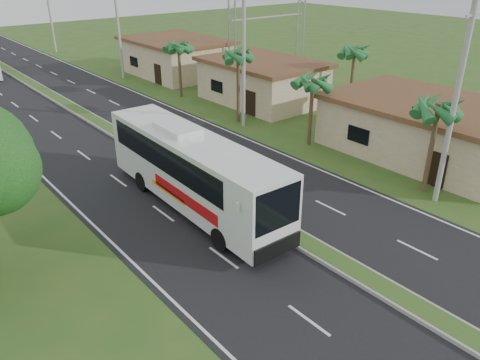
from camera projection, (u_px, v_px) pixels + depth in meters
ground at (369, 282)px, 18.74m from camera, size 180.00×180.00×0.00m
road_asphalt at (132, 143)px, 32.65m from camera, size 14.00×160.00×0.02m
median_strip at (132, 142)px, 32.61m from camera, size 1.20×160.00×0.18m
lane_edge_left at (34, 168)px, 28.81m from camera, size 0.12×160.00×0.01m
lane_edge_right at (209, 123)px, 36.50m from camera, size 0.12×160.00×0.01m
shop_near at (428, 128)px, 30.19m from camera, size 8.60×12.60×3.52m
shop_mid at (262, 81)px, 41.28m from camera, size 7.60×10.60×3.67m
shop_far at (176, 56)px, 50.99m from camera, size 8.60×11.60×3.82m
palm_verge_a at (439, 109)px, 23.95m from camera, size 2.40×2.40×5.45m
palm_verge_b at (313, 82)px, 30.61m from camera, size 2.40×2.40×5.05m
palm_verge_c at (238, 55)px, 34.80m from camera, size 2.40×2.40×5.85m
palm_verge_d at (178, 46)px, 41.60m from camera, size 2.40×2.40×5.25m
palm_behind_shop at (355, 52)px, 37.09m from camera, size 2.40×2.40×5.65m
utility_pole_a at (456, 96)px, 22.56m from camera, size 1.60×0.28×11.00m
utility_pole_b at (243, 42)px, 33.43m from camera, size 3.20×0.28×12.00m
utility_pole_c at (118, 23)px, 47.61m from camera, size 1.60×0.28×11.00m
utility_pole_d at (49, 10)px, 61.63m from camera, size 1.60×0.28×10.50m
billboard_lattice at (269, 9)px, 49.30m from camera, size 10.18×1.18×12.07m
coach_bus_main at (192, 167)px, 23.39m from camera, size 3.04×12.82×4.12m
motorcyclist at (252, 207)px, 22.82m from camera, size 1.91×1.07×2.12m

